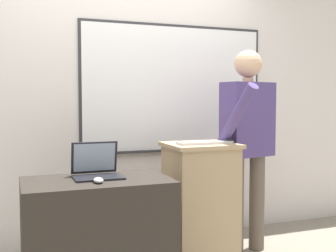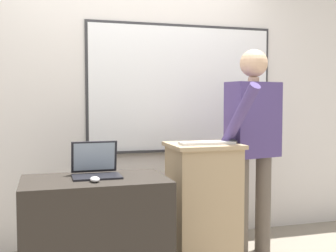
{
  "view_description": "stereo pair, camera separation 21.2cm",
  "coord_description": "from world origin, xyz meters",
  "px_view_note": "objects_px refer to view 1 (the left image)",
  "views": [
    {
      "loc": [
        -0.91,
        -2.44,
        1.28
      ],
      "look_at": [
        0.13,
        0.34,
        1.1
      ],
      "focal_mm": 45.0,
      "sensor_mm": 36.0,
      "label": 1
    },
    {
      "loc": [
        -0.71,
        -2.51,
        1.28
      ],
      "look_at": [
        0.13,
        0.34,
        1.1
      ],
      "focal_mm": 45.0,
      "sensor_mm": 36.0,
      "label": 2
    }
  ],
  "objects_px": {
    "side_desk": "(98,238)",
    "computer_mouse_by_laptop": "(98,180)",
    "person_presenter": "(248,135)",
    "wireless_keyboard": "(205,143)",
    "computer_mouse_by_keyboard": "(230,141)",
    "laptop": "(96,167)",
    "lectern_podium": "(200,203)"
  },
  "relations": [
    {
      "from": "computer_mouse_by_keyboard",
      "to": "computer_mouse_by_laptop",
      "type": "bearing_deg",
      "value": -163.25
    },
    {
      "from": "lectern_podium",
      "to": "laptop",
      "type": "xyz_separation_m",
      "value": [
        -0.85,
        -0.19,
        0.36
      ]
    },
    {
      "from": "side_desk",
      "to": "laptop",
      "type": "distance_m",
      "value": 0.46
    },
    {
      "from": "side_desk",
      "to": "laptop",
      "type": "xyz_separation_m",
      "value": [
        0.01,
        0.1,
        0.45
      ]
    },
    {
      "from": "laptop",
      "to": "computer_mouse_by_keyboard",
      "type": "distance_m",
      "value": 1.08
    },
    {
      "from": "lectern_podium",
      "to": "laptop",
      "type": "height_order",
      "value": "laptop"
    },
    {
      "from": "person_presenter",
      "to": "wireless_keyboard",
      "type": "distance_m",
      "value": 0.48
    },
    {
      "from": "computer_mouse_by_laptop",
      "to": "person_presenter",
      "type": "bearing_deg",
      "value": 19.5
    },
    {
      "from": "wireless_keyboard",
      "to": "person_presenter",
      "type": "bearing_deg",
      "value": 15.96
    },
    {
      "from": "person_presenter",
      "to": "lectern_podium",
      "type": "bearing_deg",
      "value": 176.3
    },
    {
      "from": "person_presenter",
      "to": "computer_mouse_by_laptop",
      "type": "xyz_separation_m",
      "value": [
        -1.35,
        -0.48,
        -0.2
      ]
    },
    {
      "from": "laptop",
      "to": "computer_mouse_by_laptop",
      "type": "distance_m",
      "value": 0.23
    },
    {
      "from": "laptop",
      "to": "computer_mouse_by_laptop",
      "type": "relative_size",
      "value": 3.18
    },
    {
      "from": "side_desk",
      "to": "wireless_keyboard",
      "type": "distance_m",
      "value": 1.07
    },
    {
      "from": "computer_mouse_by_laptop",
      "to": "side_desk",
      "type": "bearing_deg",
      "value": 83.37
    },
    {
      "from": "lectern_podium",
      "to": "computer_mouse_by_laptop",
      "type": "xyz_separation_m",
      "value": [
        -0.88,
        -0.41,
        0.31
      ]
    },
    {
      "from": "lectern_podium",
      "to": "laptop",
      "type": "bearing_deg",
      "value": -167.57
    },
    {
      "from": "person_presenter",
      "to": "computer_mouse_by_laptop",
      "type": "distance_m",
      "value": 1.44
    },
    {
      "from": "side_desk",
      "to": "computer_mouse_by_laptop",
      "type": "height_order",
      "value": "computer_mouse_by_laptop"
    },
    {
      "from": "side_desk",
      "to": "person_presenter",
      "type": "relative_size",
      "value": 0.55
    },
    {
      "from": "person_presenter",
      "to": "computer_mouse_by_keyboard",
      "type": "xyz_separation_m",
      "value": [
        -0.25,
        -0.15,
        -0.02
      ]
    },
    {
      "from": "side_desk",
      "to": "wireless_keyboard",
      "type": "bearing_deg",
      "value": 14.24
    },
    {
      "from": "side_desk",
      "to": "laptop",
      "type": "height_order",
      "value": "laptop"
    },
    {
      "from": "side_desk",
      "to": "computer_mouse_by_keyboard",
      "type": "distance_m",
      "value": 1.25
    },
    {
      "from": "person_presenter",
      "to": "wireless_keyboard",
      "type": "bearing_deg",
      "value": -176.32
    },
    {
      "from": "person_presenter",
      "to": "wireless_keyboard",
      "type": "height_order",
      "value": "person_presenter"
    },
    {
      "from": "side_desk",
      "to": "laptop",
      "type": "relative_size",
      "value": 2.96
    },
    {
      "from": "person_presenter",
      "to": "laptop",
      "type": "bearing_deg",
      "value": 178.8
    },
    {
      "from": "side_desk",
      "to": "computer_mouse_by_laptop",
      "type": "bearing_deg",
      "value": -96.63
    },
    {
      "from": "side_desk",
      "to": "laptop",
      "type": "bearing_deg",
      "value": 81.16
    },
    {
      "from": "side_desk",
      "to": "person_presenter",
      "type": "xyz_separation_m",
      "value": [
        1.33,
        0.35,
        0.6
      ]
    },
    {
      "from": "lectern_podium",
      "to": "person_presenter",
      "type": "xyz_separation_m",
      "value": [
        0.47,
        0.07,
        0.51
      ]
    }
  ]
}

